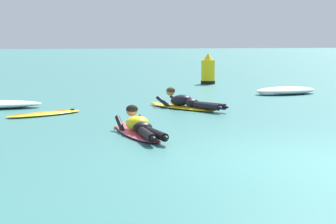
% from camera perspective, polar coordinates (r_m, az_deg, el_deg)
% --- Properties ---
extents(ground_plane, '(120.00, 120.00, 0.00)m').
position_cam_1_polar(ground_plane, '(18.69, 0.62, 1.55)').
color(ground_plane, '#387A75').
extents(surfer_near, '(0.88, 2.58, 0.53)m').
position_cam_1_polar(surfer_near, '(11.22, -2.62, -1.43)').
color(surfer_near, '#E54C66').
rests_on(surfer_near, ground).
extents(surfer_far, '(1.71, 2.31, 0.53)m').
position_cam_1_polar(surfer_far, '(15.17, 1.55, 0.79)').
color(surfer_far, yellow).
rests_on(surfer_far, ground).
extents(drifting_surfboard, '(1.82, 1.42, 0.16)m').
position_cam_1_polar(drifting_surfboard, '(14.26, -11.02, -0.15)').
color(drifting_surfboard, yellow).
rests_on(drifting_surfboard, ground).
extents(whitewater_mid_left, '(2.13, 1.41, 0.22)m').
position_cam_1_polar(whitewater_mid_left, '(19.21, 10.53, 1.90)').
color(whitewater_mid_left, white).
rests_on(whitewater_mid_left, ground).
extents(channel_marker_buoy, '(0.51, 0.51, 1.10)m').
position_cam_1_polar(channel_marker_buoy, '(22.82, 3.62, 3.65)').
color(channel_marker_buoy, yellow).
rests_on(channel_marker_buoy, ground).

